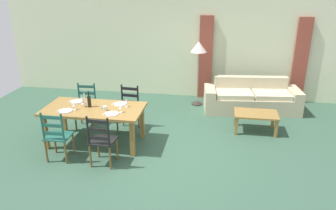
# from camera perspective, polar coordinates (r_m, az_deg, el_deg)

# --- Properties ---
(ground_plane) EXTENTS (9.60, 9.60, 0.02)m
(ground_plane) POSITION_cam_1_polar(r_m,az_deg,el_deg) (6.22, -2.19, -8.14)
(ground_plane) COLOR #345542
(wall_far) EXTENTS (9.60, 0.16, 2.70)m
(wall_far) POSITION_cam_1_polar(r_m,az_deg,el_deg) (8.84, 1.94, 10.25)
(wall_far) COLOR beige
(wall_far) RESTS_ON ground_plane
(curtain_panel_left) EXTENTS (0.35, 0.08, 2.20)m
(curtain_panel_left) POSITION_cam_1_polar(r_m,az_deg,el_deg) (8.69, 6.64, 8.25)
(curtain_panel_left) COLOR brown
(curtain_panel_left) RESTS_ON ground_plane
(curtain_panel_right) EXTENTS (0.35, 0.08, 2.20)m
(curtain_panel_right) POSITION_cam_1_polar(r_m,az_deg,el_deg) (8.92, 22.34, 7.13)
(curtain_panel_right) COLOR brown
(curtain_panel_right) RESTS_ON ground_plane
(dining_table) EXTENTS (1.90, 0.96, 0.75)m
(dining_table) POSITION_cam_1_polar(r_m,az_deg,el_deg) (6.37, -12.93, -1.21)
(dining_table) COLOR olive
(dining_table) RESTS_ON ground_plane
(dining_chair_near_left) EXTENTS (0.43, 0.41, 0.96)m
(dining_chair_near_left) POSITION_cam_1_polar(r_m,az_deg,el_deg) (6.03, -19.02, -5.17)
(dining_chair_near_left) COLOR #225C4F
(dining_chair_near_left) RESTS_ON ground_plane
(dining_chair_near_right) EXTENTS (0.44, 0.42, 0.96)m
(dining_chair_near_right) POSITION_cam_1_polar(r_m,az_deg,el_deg) (5.66, -11.63, -6.15)
(dining_chair_near_right) COLOR black
(dining_chair_near_right) RESTS_ON ground_plane
(dining_chair_far_left) EXTENTS (0.45, 0.43, 0.96)m
(dining_chair_far_left) POSITION_cam_1_polar(r_m,az_deg,el_deg) (7.24, -14.29, -0.14)
(dining_chair_far_left) COLOR #22554D
(dining_chair_far_left) RESTS_ON ground_plane
(dining_chair_far_right) EXTENTS (0.45, 0.43, 0.96)m
(dining_chair_far_right) POSITION_cam_1_polar(r_m,az_deg,el_deg) (6.93, -7.01, -0.59)
(dining_chair_far_right) COLOR black
(dining_chair_far_right) RESTS_ON ground_plane
(dinner_plate_near_left) EXTENTS (0.24, 0.24, 0.02)m
(dinner_plate_near_left) POSITION_cam_1_polar(r_m,az_deg,el_deg) (6.31, -17.62, -0.99)
(dinner_plate_near_left) COLOR white
(dinner_plate_near_left) RESTS_ON dining_table
(fork_near_left) EXTENTS (0.02, 0.17, 0.01)m
(fork_near_left) POSITION_cam_1_polar(r_m,az_deg,el_deg) (6.38, -18.82, -0.95)
(fork_near_left) COLOR silver
(fork_near_left) RESTS_ON dining_table
(dinner_plate_near_right) EXTENTS (0.24, 0.24, 0.02)m
(dinner_plate_near_right) POSITION_cam_1_polar(r_m,az_deg,el_deg) (5.97, -9.86, -1.55)
(dinner_plate_near_right) COLOR white
(dinner_plate_near_right) RESTS_ON dining_table
(fork_near_right) EXTENTS (0.03, 0.17, 0.01)m
(fork_near_right) POSITION_cam_1_polar(r_m,az_deg,el_deg) (6.02, -11.21, -1.50)
(fork_near_right) COLOR silver
(fork_near_right) RESTS_ON dining_table
(dinner_plate_far_left) EXTENTS (0.24, 0.24, 0.02)m
(dinner_plate_far_left) POSITION_cam_1_polar(r_m,az_deg,el_deg) (6.73, -15.79, 0.61)
(dinner_plate_far_left) COLOR white
(dinner_plate_far_left) RESTS_ON dining_table
(fork_far_left) EXTENTS (0.03, 0.17, 0.01)m
(fork_far_left) POSITION_cam_1_polar(r_m,az_deg,el_deg) (6.79, -16.93, 0.63)
(fork_far_left) COLOR silver
(fork_far_left) RESTS_ON dining_table
(dinner_plate_far_right) EXTENTS (0.24, 0.24, 0.02)m
(dinner_plate_far_right) POSITION_cam_1_polar(r_m,az_deg,el_deg) (6.41, -8.45, 0.17)
(dinner_plate_far_right) COLOR white
(dinner_plate_far_right) RESTS_ON dining_table
(fork_far_right) EXTENTS (0.02, 0.17, 0.01)m
(fork_far_right) POSITION_cam_1_polar(r_m,az_deg,el_deg) (6.46, -9.72, 0.19)
(fork_far_right) COLOR silver
(fork_far_right) RESTS_ON dining_table
(wine_bottle) EXTENTS (0.07, 0.07, 0.32)m
(wine_bottle) POSITION_cam_1_polar(r_m,az_deg,el_deg) (6.37, -13.76, 0.69)
(wine_bottle) COLOR black
(wine_bottle) RESTS_ON dining_table
(wine_glass_near_left) EXTENTS (0.06, 0.06, 0.16)m
(wine_glass_near_left) POSITION_cam_1_polar(r_m,az_deg,el_deg) (6.29, -16.26, 0.11)
(wine_glass_near_left) COLOR white
(wine_glass_near_left) RESTS_ON dining_table
(wine_glass_near_right) EXTENTS (0.06, 0.06, 0.16)m
(wine_glass_near_right) POSITION_cam_1_polar(r_m,az_deg,el_deg) (5.99, -8.35, -0.31)
(wine_glass_near_right) COLOR white
(wine_glass_near_right) RESTS_ON dining_table
(wine_glass_far_left) EXTENTS (0.06, 0.06, 0.16)m
(wine_glass_far_left) POSITION_cam_1_polar(r_m,az_deg,el_deg) (6.55, -14.96, 1.07)
(wine_glass_far_left) COLOR white
(wine_glass_far_left) RESTS_ON dining_table
(wine_glass_far_right) EXTENTS (0.06, 0.06, 0.16)m
(wine_glass_far_right) POSITION_cam_1_polar(r_m,az_deg,el_deg) (6.24, -7.37, 0.63)
(wine_glass_far_right) COLOR white
(wine_glass_far_right) RESTS_ON dining_table
(coffee_cup_primary) EXTENTS (0.07, 0.07, 0.09)m
(coffee_cup_primary) POSITION_cam_1_polar(r_m,az_deg,el_deg) (6.16, -11.08, -0.56)
(coffee_cup_primary) COLOR beige
(coffee_cup_primary) RESTS_ON dining_table
(candle_tall) EXTENTS (0.05, 0.05, 0.29)m
(candle_tall) POSITION_cam_1_polar(r_m,az_deg,el_deg) (6.40, -14.49, 0.38)
(candle_tall) COLOR #998C66
(candle_tall) RESTS_ON dining_table
(candle_short) EXTENTS (0.05, 0.05, 0.15)m
(candle_short) POSITION_cam_1_polar(r_m,az_deg,el_deg) (6.22, -11.45, -0.39)
(candle_short) COLOR #998C66
(candle_short) RESTS_ON dining_table
(couch) EXTENTS (2.35, 1.04, 0.80)m
(couch) POSITION_cam_1_polar(r_m,az_deg,el_deg) (8.22, 14.44, 1.04)
(couch) COLOR #C3B692
(couch) RESTS_ON ground_plane
(coffee_table) EXTENTS (0.90, 0.56, 0.42)m
(coffee_table) POSITION_cam_1_polar(r_m,az_deg,el_deg) (7.07, 15.27, -1.86)
(coffee_table) COLOR olive
(coffee_table) RESTS_ON ground_plane
(standing_lamp) EXTENTS (0.40, 0.40, 1.64)m
(standing_lamp) POSITION_cam_1_polar(r_m,az_deg,el_deg) (8.07, 5.44, 9.53)
(standing_lamp) COLOR #332D28
(standing_lamp) RESTS_ON ground_plane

